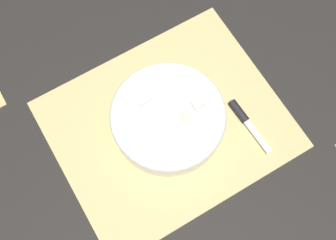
# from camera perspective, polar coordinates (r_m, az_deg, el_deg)

# --- Properties ---
(ground_plane) EXTENTS (6.00, 6.00, 0.00)m
(ground_plane) POSITION_cam_1_polar(r_m,az_deg,el_deg) (1.04, 0.00, -0.57)
(ground_plane) COLOR black
(bamboo_mat_center) EXTENTS (0.50, 0.41, 0.01)m
(bamboo_mat_center) POSITION_cam_1_polar(r_m,az_deg,el_deg) (1.04, 0.00, -0.51)
(bamboo_mat_center) COLOR #D6B775
(bamboo_mat_center) RESTS_ON ground_plane
(fruit_salad_bowl) EXTENTS (0.25, 0.25, 0.07)m
(fruit_salad_bowl) POSITION_cam_1_polar(r_m,az_deg,el_deg) (1.00, 0.02, 0.23)
(fruit_salad_bowl) COLOR silver
(fruit_salad_bowl) RESTS_ON bamboo_mat_center
(paring_knife) EXTENTS (0.02, 0.14, 0.02)m
(paring_knife) POSITION_cam_1_polar(r_m,az_deg,el_deg) (1.04, 8.87, 0.74)
(paring_knife) COLOR silver
(paring_knife) RESTS_ON bamboo_mat_center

